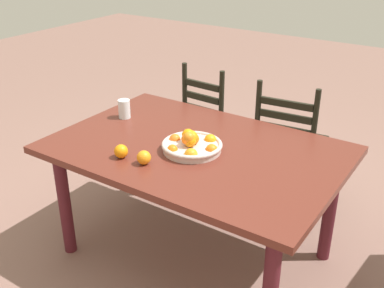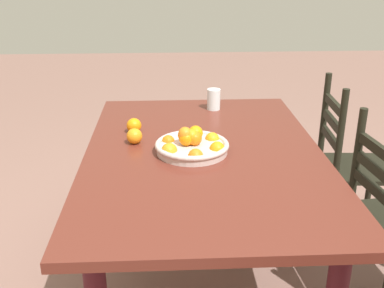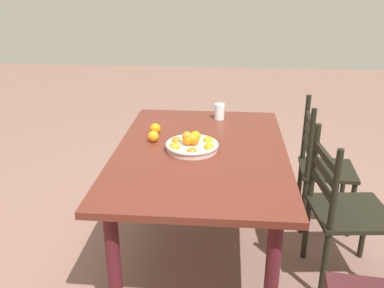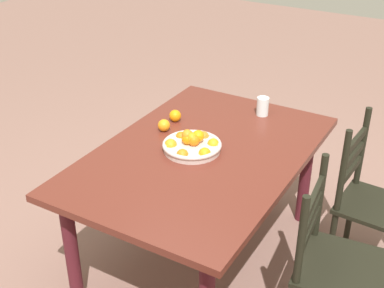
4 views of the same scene
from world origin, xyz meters
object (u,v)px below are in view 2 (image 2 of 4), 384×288
object	(u,v)px
dining_table	(204,169)
orange_loose_0	(134,136)
chair_by_cabinet	(348,166)
orange_loose_1	(134,125)
fruit_bowl	(192,145)
drinking_glass	(214,99)

from	to	relation	value
dining_table	orange_loose_0	world-z (taller)	orange_loose_0
chair_by_cabinet	orange_loose_1	bearing A→B (deg)	101.43
dining_table	orange_loose_0	bearing A→B (deg)	-109.17
fruit_bowl	orange_loose_0	bearing A→B (deg)	-114.50
drinking_glass	chair_by_cabinet	bearing A→B (deg)	75.82
chair_by_cabinet	orange_loose_1	xyz separation A→B (m)	(0.16, -1.18, 0.32)
chair_by_cabinet	orange_loose_0	distance (m)	1.25
orange_loose_1	fruit_bowl	bearing A→B (deg)	45.99
fruit_bowl	orange_loose_0	xyz separation A→B (m)	(-0.12, -0.26, 0.00)
orange_loose_0	drinking_glass	world-z (taller)	drinking_glass
drinking_glass	dining_table	bearing A→B (deg)	-9.40
dining_table	fruit_bowl	distance (m)	0.14
dining_table	fruit_bowl	xyz separation A→B (m)	(0.01, -0.05, 0.12)
chair_by_cabinet	drinking_glass	bearing A→B (deg)	79.40
drinking_glass	fruit_bowl	bearing A→B (deg)	-14.17
orange_loose_1	drinking_glass	size ratio (longest dim) A/B	0.62
dining_table	fruit_bowl	bearing A→B (deg)	-80.56
dining_table	orange_loose_1	distance (m)	0.43
dining_table	drinking_glass	size ratio (longest dim) A/B	13.50
orange_loose_0	orange_loose_1	world-z (taller)	same
fruit_bowl	drinking_glass	world-z (taller)	fruit_bowl
orange_loose_1	drinking_glass	world-z (taller)	drinking_glass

